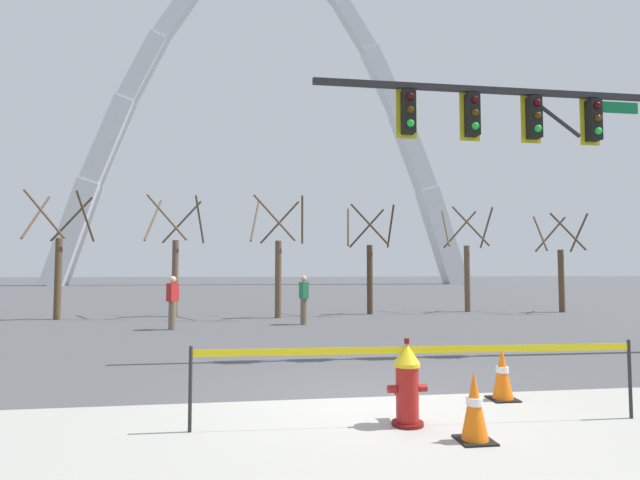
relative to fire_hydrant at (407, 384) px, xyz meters
The scene contains 15 objects.
ground_plane 1.36m from the fire_hydrant, 99.98° to the left, with size 240.00×240.00×0.00m, color #474749.
fire_hydrant is the anchor object (origin of this frame).
caution_tape_barrier 0.23m from the fire_hydrant, ahead, with size 5.20×0.24×0.94m.
traffic_cone_by_hydrant 1.86m from the fire_hydrant, 28.43° to the left, with size 0.36×0.36×0.73m.
traffic_cone_mid_sidewalk 0.81m from the fire_hydrant, 49.08° to the right, with size 0.36×0.36×0.73m.
traffic_signal_gantry 7.36m from the fire_hydrant, 41.88° to the left, with size 7.82×0.44×6.00m.
monument_arch 56.96m from the fire_hydrant, 90.24° to the left, with size 50.23×2.44×42.48m.
tree_far_left 16.05m from the fire_hydrant, 123.16° to the left, with size 2.11×2.12×4.58m.
tree_left_mid 14.77m from the fire_hydrant, 108.75° to the left, with size 2.10×2.11×4.57m.
tree_center_left 13.00m from the fire_hydrant, 93.70° to the left, with size 2.07×2.08×4.50m.
tree_center_right 14.31m from the fire_hydrant, 78.20° to the left, with size 2.01×2.02×4.37m.
tree_right_mid 16.29m from the fire_hydrant, 63.25° to the left, with size 2.03×2.04×4.42m.
tree_far_right 17.74m from the fire_hydrant, 50.95° to the left, with size 1.90×1.92×4.13m.
pedestrian_walking_left 10.54m from the fire_hydrant, 90.60° to the left, with size 0.30×0.39×1.59m.
pedestrian_standing_center 10.53m from the fire_hydrant, 113.13° to the left, with size 0.35×0.39×1.59m.
Camera 1 is at (-1.54, -6.80, 1.78)m, focal length 27.65 mm.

